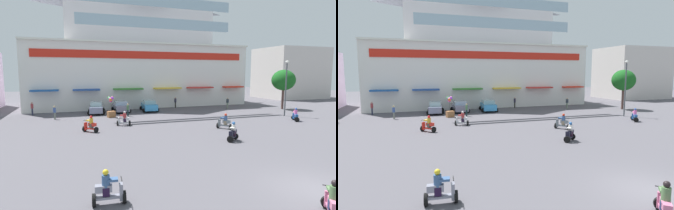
{
  "view_description": "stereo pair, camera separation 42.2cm",
  "coord_description": "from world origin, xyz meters",
  "views": [
    {
      "loc": [
        -10.32,
        -8.92,
        5.38
      ],
      "look_at": [
        -1.36,
        16.89,
        2.07
      ],
      "focal_mm": 28.71,
      "sensor_mm": 36.0,
      "label": 1
    },
    {
      "loc": [
        -9.92,
        -9.06,
        5.38
      ],
      "look_at": [
        -1.36,
        16.89,
        2.07
      ],
      "focal_mm": 28.71,
      "sensor_mm": 36.0,
      "label": 2
    }
  ],
  "objects": [
    {
      "name": "pedestrian_1",
      "position": [
        -15.51,
        28.28,
        1.0
      ],
      "size": [
        0.41,
        0.41,
        1.72
      ],
      "color": "#282B41",
      "rests_on": "ground"
    },
    {
      "name": "parked_car_2",
      "position": [
        -0.6,
        27.13,
        0.79
      ],
      "size": [
        2.57,
        4.14,
        1.58
      ],
      "color": "#378DCB",
      "rests_on": "ground"
    },
    {
      "name": "scooter_rider_3",
      "position": [
        -9.12,
        15.96,
        0.63
      ],
      "size": [
        1.42,
        1.35,
        1.52
      ],
      "color": "black",
      "rests_on": "ground"
    },
    {
      "name": "streetlamp_near",
      "position": [
        14.28,
        17.57,
        3.98
      ],
      "size": [
        0.4,
        0.4,
        6.83
      ],
      "color": "#474C51",
      "rests_on": "ground"
    },
    {
      "name": "colonial_building",
      "position": [
        0.0,
        37.17,
        8.4
      ],
      "size": [
        34.16,
        19.62,
        19.08
      ],
      "color": "white",
      "rests_on": "ground"
    },
    {
      "name": "pedestrian_2",
      "position": [
        -12.64,
        24.23,
        0.93
      ],
      "size": [
        0.44,
        0.44,
        1.6
      ],
      "color": "slate",
      "rests_on": "ground"
    },
    {
      "name": "scooter_rider_1",
      "position": [
        1.32,
        8.98,
        0.64
      ],
      "size": [
        1.36,
        1.24,
        1.54
      ],
      "color": "black",
      "rests_on": "ground"
    },
    {
      "name": "pedestrian_3",
      "position": [
        11.33,
        26.07,
        0.91
      ],
      "size": [
        0.55,
        0.55,
        1.62
      ],
      "color": "slate",
      "rests_on": "ground"
    },
    {
      "name": "parked_car_0",
      "position": [
        -7.77,
        27.08,
        0.8
      ],
      "size": [
        2.46,
        3.95,
        1.61
      ],
      "color": "slate",
      "rests_on": "ground"
    },
    {
      "name": "flank_building_right",
      "position": [
        33.37,
        37.26,
        5.24
      ],
      "size": [
        12.53,
        9.93,
        10.49
      ],
      "color": "beige",
      "rests_on": "ground"
    },
    {
      "name": "parked_car_1",
      "position": [
        -4.5,
        27.53,
        0.76
      ],
      "size": [
        2.37,
        3.99,
        1.49
      ],
      "color": "gray",
      "rests_on": "ground"
    },
    {
      "name": "scooter_rider_4",
      "position": [
        -5.73,
        18.01,
        0.62
      ],
      "size": [
        1.46,
        0.91,
        1.5
      ],
      "color": "black",
      "rests_on": "ground"
    },
    {
      "name": "scooter_rider_2",
      "position": [
        12.87,
        14.38,
        0.6
      ],
      "size": [
        1.19,
        1.53,
        1.5
      ],
      "color": "black",
      "rests_on": "ground"
    },
    {
      "name": "scooter_rider_9",
      "position": [
        3.14,
        13.27,
        0.63
      ],
      "size": [
        1.27,
        1.43,
        1.5
      ],
      "color": "black",
      "rests_on": "ground"
    },
    {
      "name": "pedestrian_4",
      "position": [
        4.11,
        29.18,
        0.95
      ],
      "size": [
        0.43,
        0.43,
        1.66
      ],
      "color": "black",
      "rests_on": "ground"
    },
    {
      "name": "plaza_tree_1",
      "position": [
        18.7,
        22.85,
        4.26
      ],
      "size": [
        3.44,
        3.22,
        5.8
      ],
      "color": "brown",
      "rests_on": "ground"
    },
    {
      "name": "pedestrian_0",
      "position": [
        -4.26,
        23.63,
        0.92
      ],
      "size": [
        0.38,
        0.38,
        1.59
      ],
      "color": "#152A2C",
      "rests_on": "ground"
    },
    {
      "name": "scooter_rider_6",
      "position": [
        -1.47,
        -2.03,
        0.61
      ],
      "size": [
        1.34,
        1.48,
        1.51
      ],
      "color": "black",
      "rests_on": "ground"
    },
    {
      "name": "balloon_vendor_cart",
      "position": [
        -6.28,
        23.6,
        1.23
      ],
      "size": [
        1.04,
        0.84,
        2.53
      ],
      "color": "#9A633B",
      "rests_on": "ground"
    },
    {
      "name": "ground_plane",
      "position": [
        0.0,
        13.0,
        0.0
      ],
      "size": [
        128.0,
        128.0,
        0.0
      ],
      "primitive_type": "plane",
      "color": "#535057"
    },
    {
      "name": "scooter_rider_5",
      "position": [
        -9.19,
        1.73,
        0.63
      ],
      "size": [
        1.39,
        0.63,
        1.51
      ],
      "color": "black",
      "rests_on": "ground"
    }
  ]
}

